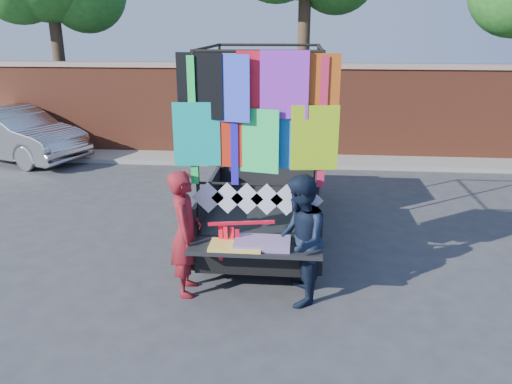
# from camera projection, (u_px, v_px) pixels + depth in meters

# --- Properties ---
(ground) EXTENTS (90.00, 90.00, 0.00)m
(ground) POSITION_uv_depth(u_px,v_px,m) (234.00, 265.00, 7.91)
(ground) COLOR #38383A
(ground) RESTS_ON ground
(brick_wall) EXTENTS (30.00, 0.45, 2.61)m
(brick_wall) POSITION_uv_depth(u_px,v_px,m) (266.00, 110.00, 14.09)
(brick_wall) COLOR brown
(brick_wall) RESTS_ON ground
(curb) EXTENTS (30.00, 1.20, 0.12)m
(curb) POSITION_uv_depth(u_px,v_px,m) (264.00, 160.00, 13.84)
(curb) COLOR gray
(curb) RESTS_ON ground
(pickup_truck) EXTENTS (2.10, 5.28, 3.33)m
(pickup_truck) POSITION_uv_depth(u_px,v_px,m) (269.00, 180.00, 9.40)
(pickup_truck) COLOR black
(pickup_truck) RESTS_ON ground
(sedan) EXTENTS (4.68, 3.10, 1.46)m
(sedan) POSITION_uv_depth(u_px,v_px,m) (14.00, 134.00, 13.89)
(sedan) COLOR #ADB0B4
(sedan) RESTS_ON ground
(woman) EXTENTS (0.51, 0.70, 1.79)m
(woman) POSITION_uv_depth(u_px,v_px,m) (186.00, 233.00, 6.85)
(woman) COLOR maroon
(woman) RESTS_ON ground
(man) EXTENTS (0.68, 0.87, 1.79)m
(man) POSITION_uv_depth(u_px,v_px,m) (299.00, 241.00, 6.62)
(man) COLOR #131D31
(man) RESTS_ON ground
(streamer_bundle) EXTENTS (0.89, 0.21, 0.62)m
(streamer_bundle) POSITION_uv_depth(u_px,v_px,m) (234.00, 236.00, 6.72)
(streamer_bundle) COLOR #FF0D26
(streamer_bundle) RESTS_ON ground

